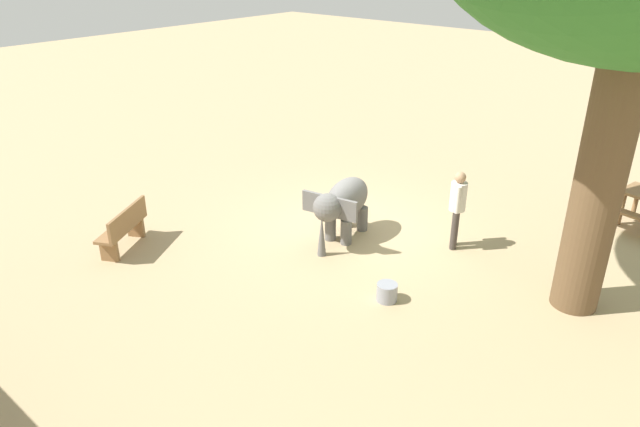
{
  "coord_description": "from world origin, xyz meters",
  "views": [
    {
      "loc": [
        -6.67,
        8.89,
        5.62
      ],
      "look_at": [
        0.01,
        1.13,
        0.8
      ],
      "focal_mm": 32.59,
      "sensor_mm": 36.0,
      "label": 1
    }
  ],
  "objects_px": {
    "person_handler": "(457,204)",
    "wooden_bench": "(124,227)",
    "elephant": "(343,203)",
    "feed_bucket": "(387,292)"
  },
  "relations": [
    {
      "from": "person_handler",
      "to": "wooden_bench",
      "type": "distance_m",
      "value": 6.6
    },
    {
      "from": "elephant",
      "to": "wooden_bench",
      "type": "bearing_deg",
      "value": -53.37
    },
    {
      "from": "elephant",
      "to": "person_handler",
      "type": "bearing_deg",
      "value": 111.05
    },
    {
      "from": "feed_bucket",
      "to": "person_handler",
      "type": "bearing_deg",
      "value": -87.94
    },
    {
      "from": "wooden_bench",
      "to": "feed_bucket",
      "type": "distance_m",
      "value": 5.38
    },
    {
      "from": "wooden_bench",
      "to": "feed_bucket",
      "type": "bearing_deg",
      "value": -98.64
    },
    {
      "from": "person_handler",
      "to": "wooden_bench",
      "type": "xyz_separation_m",
      "value": [
        4.95,
        4.35,
        -0.48
      ]
    },
    {
      "from": "elephant",
      "to": "wooden_bench",
      "type": "xyz_separation_m",
      "value": [
        3.01,
        3.18,
        -0.32
      ]
    },
    {
      "from": "person_handler",
      "to": "wooden_bench",
      "type": "height_order",
      "value": "person_handler"
    },
    {
      "from": "wooden_bench",
      "to": "feed_bucket",
      "type": "xyz_separation_m",
      "value": [
        -5.04,
        -1.87,
        -0.31
      ]
    }
  ]
}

